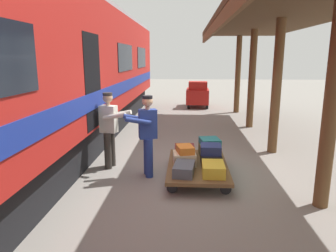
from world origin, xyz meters
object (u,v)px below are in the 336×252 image
at_px(suitcase_maroon_trunk, 185,151).
at_px(suitcase_olive_duffel, 209,150).
at_px(suitcase_black_hardshell, 211,159).
at_px(luggage_cart, 197,166).
at_px(baggage_tug, 198,95).
at_px(suitcase_orange_carryall, 185,149).
at_px(porter_by_door, 110,128).
at_px(train_car, 24,76).
at_px(suitcase_yellow_case, 213,169).
at_px(suitcase_slate_roller, 184,169).
at_px(suitcase_cream_canvas, 184,158).
at_px(porter_in_overalls, 147,133).
at_px(suitcase_teal_softside, 210,142).
at_px(suitcase_navy_fabric, 211,149).

height_order(suitcase_maroon_trunk, suitcase_olive_duffel, suitcase_olive_duffel).
bearing_deg(suitcase_maroon_trunk, suitcase_black_hardshell, 133.93).
height_order(luggage_cart, baggage_tug, baggage_tug).
height_order(suitcase_orange_carryall, porter_by_door, porter_by_door).
relative_size(train_car, suitcase_yellow_case, 35.04).
distance_m(suitcase_yellow_case, suitcase_olive_duffel, 1.15).
xyz_separation_m(suitcase_slate_roller, suitcase_maroon_trunk, (0.00, -1.15, 0.01)).
relative_size(luggage_cart, suitcase_cream_canvas, 4.45).
xyz_separation_m(suitcase_black_hardshell, suitcase_orange_carryall, (0.54, 0.00, 0.20)).
distance_m(suitcase_olive_duffel, suitcase_orange_carryall, 0.81).
height_order(porter_in_overalls, baggage_tug, porter_in_overalls).
xyz_separation_m(luggage_cart, suitcase_teal_softside, (-0.29, -0.60, 0.37)).
bearing_deg(suitcase_cream_canvas, baggage_tug, -93.51).
bearing_deg(suitcase_black_hardshell, baggage_tug, -90.19).
distance_m(suitcase_black_hardshell, baggage_tug, 9.51).
bearing_deg(suitcase_cream_canvas, suitcase_olive_duffel, -133.93).
xyz_separation_m(luggage_cart, suitcase_navy_fabric, (-0.27, -0.03, 0.36)).
relative_size(suitcase_black_hardshell, porter_by_door, 0.33).
bearing_deg(suitcase_teal_softside, suitcase_maroon_trunk, 2.69).
bearing_deg(suitcase_teal_softside, suitcase_yellow_case, 89.38).
height_order(suitcase_black_hardshell, porter_by_door, porter_by_door).
relative_size(suitcase_yellow_case, suitcase_teal_softside, 1.27).
distance_m(suitcase_yellow_case, baggage_tug, 10.08).
distance_m(suitcase_maroon_trunk, suitcase_navy_fabric, 0.80).
relative_size(suitcase_yellow_case, suitcase_orange_carryall, 1.41).
bearing_deg(suitcase_teal_softside, suitcase_olive_duffel, 64.58).
distance_m(suitcase_black_hardshell, porter_by_door, 2.34).
xyz_separation_m(porter_in_overalls, porter_by_door, (0.89, -0.47, 0.00)).
bearing_deg(suitcase_cream_canvas, suitcase_teal_softside, -133.29).
bearing_deg(suitcase_olive_duffel, suitcase_yellow_case, 90.00).
height_order(suitcase_navy_fabric, porter_by_door, porter_by_door).
xyz_separation_m(suitcase_maroon_trunk, baggage_tug, (-0.58, -8.94, 0.24)).
xyz_separation_m(luggage_cart, suitcase_maroon_trunk, (0.28, -0.57, 0.15)).
bearing_deg(luggage_cart, suitcase_cream_canvas, -0.00).
bearing_deg(suitcase_maroon_trunk, suitcase_orange_carryall, 91.27).
bearing_deg(porter_by_door, luggage_cart, 166.29).
distance_m(train_car, suitcase_cream_canvas, 3.85).
xyz_separation_m(suitcase_olive_duffel, suitcase_navy_fabric, (0.01, 0.55, 0.19)).
bearing_deg(porter_in_overalls, porter_by_door, -27.52).
distance_m(suitcase_maroon_trunk, suitcase_orange_carryall, 0.61).
xyz_separation_m(train_car, luggage_cart, (-3.73, 0.34, -1.83)).
bearing_deg(suitcase_cream_canvas, suitcase_yellow_case, 133.93).
relative_size(suitcase_slate_roller, porter_by_door, 0.37).
xyz_separation_m(suitcase_slate_roller, suitcase_navy_fabric, (-0.54, -0.60, 0.22)).
xyz_separation_m(suitcase_olive_duffel, porter_by_door, (2.22, 0.10, 0.52)).
xyz_separation_m(train_car, porter_in_overalls, (-2.68, 0.33, -1.14)).
relative_size(porter_by_door, baggage_tug, 0.98).
height_order(suitcase_slate_roller, suitcase_yellow_case, suitcase_yellow_case).
distance_m(suitcase_maroon_trunk, baggage_tug, 8.96).
relative_size(suitcase_black_hardshell, suitcase_navy_fabric, 1.28).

